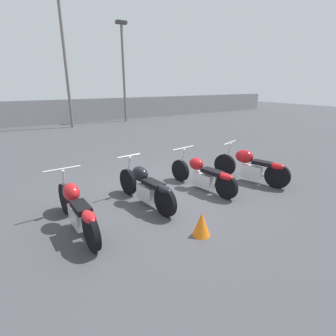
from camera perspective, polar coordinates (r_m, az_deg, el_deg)
ground_plane at (r=6.47m, az=-0.40°, el=-5.30°), size 60.00×60.00×0.00m
fence_back at (r=18.90m, az=-23.55°, el=11.09°), size 40.00×0.04×1.55m
light_pole_left at (r=19.08m, az=-9.74°, el=21.57°), size 0.70×0.35×6.38m
light_pole_right at (r=17.17m, az=-21.86°, el=23.99°), size 0.70×0.35×8.04m
motorcycle_slot_0 at (r=5.00m, az=-19.27°, el=-8.30°), size 0.70×2.19×0.99m
motorcycle_slot_1 at (r=5.70m, az=-4.85°, el=-4.02°), size 0.60×2.05×0.99m
motorcycle_slot_2 at (r=6.55m, az=7.68°, el=-1.46°), size 0.74×2.13×0.96m
motorcycle_slot_3 at (r=7.36m, az=17.59°, el=0.41°), size 0.89×2.05×1.01m
traffic_cone_near at (r=4.70m, az=7.32°, el=-12.01°), size 0.31×0.31×0.44m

